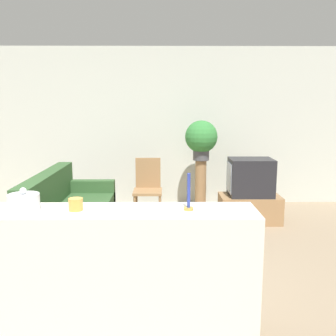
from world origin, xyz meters
TOP-DOWN VIEW (x-y plane):
  - ground_plane at (0.00, 0.00)m, footprint 14.00×14.00m
  - wall_back at (0.00, 3.43)m, footprint 9.00×0.06m
  - couch at (-0.60, 1.52)m, footprint 0.84×1.87m
  - tv_stand at (1.89, 2.28)m, footprint 0.89×0.50m
  - television at (1.88, 2.28)m, footprint 0.64×0.47m
  - wooden_chair at (0.36, 2.63)m, footprint 0.44×0.44m
  - plant_stand at (1.20, 2.79)m, footprint 0.18×0.18m
  - potted_plant at (1.20, 2.79)m, footprint 0.52×0.52m
  - foreground_counter at (0.00, -0.50)m, footprint 2.58×0.44m
  - decorative_bowl at (-0.39, -0.50)m, footprint 0.22×0.22m
  - candle_jar at (-0.02, -0.50)m, footprint 0.10×0.10m
  - candlestick at (0.79, -0.50)m, footprint 0.07×0.07m

SIDE VIEW (x-z plane):
  - ground_plane at x=0.00m, z-range 0.00..0.00m
  - tv_stand at x=1.89m, z-range 0.00..0.40m
  - couch at x=-0.60m, z-range -0.14..0.75m
  - plant_stand at x=1.20m, z-range 0.00..0.86m
  - wooden_chair at x=0.36m, z-range 0.03..0.93m
  - foreground_counter at x=0.00m, z-range 0.00..0.99m
  - television at x=1.88m, z-range 0.40..0.96m
  - candle_jar at x=-0.02m, z-range 0.99..1.08m
  - decorative_bowl at x=-0.39m, z-range 0.97..1.14m
  - candlestick at x=0.79m, z-range 0.95..1.22m
  - potted_plant at x=1.20m, z-range 0.90..1.53m
  - wall_back at x=0.00m, z-range 0.00..2.70m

